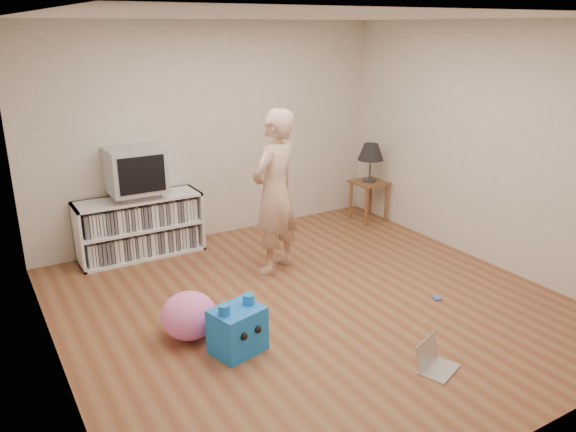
% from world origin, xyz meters
% --- Properties ---
extents(ground, '(4.50, 4.50, 0.00)m').
position_xyz_m(ground, '(0.00, 0.00, 0.00)').
color(ground, brown).
rests_on(ground, ground).
extents(walls, '(4.52, 4.52, 2.60)m').
position_xyz_m(walls, '(0.00, 0.00, 1.30)').
color(walls, silver).
rests_on(walls, ground).
extents(ceiling, '(4.50, 4.50, 0.01)m').
position_xyz_m(ceiling, '(0.00, 0.00, 2.60)').
color(ceiling, white).
rests_on(ceiling, walls).
extents(media_unit, '(1.40, 0.45, 0.70)m').
position_xyz_m(media_unit, '(-1.03, 2.04, 0.35)').
color(media_unit, white).
rests_on(media_unit, ground).
extents(dvd_deck, '(0.45, 0.35, 0.07)m').
position_xyz_m(dvd_deck, '(-1.03, 2.02, 0.73)').
color(dvd_deck, gray).
rests_on(dvd_deck, media_unit).
extents(crt_tv, '(0.60, 0.53, 0.50)m').
position_xyz_m(crt_tv, '(-1.03, 2.02, 1.02)').
color(crt_tv, '#A8A8AD').
rests_on(crt_tv, dvd_deck).
extents(side_table, '(0.42, 0.42, 0.55)m').
position_xyz_m(side_table, '(1.99, 1.65, 0.42)').
color(side_table, brown).
rests_on(side_table, ground).
extents(table_lamp, '(0.34, 0.34, 0.52)m').
position_xyz_m(table_lamp, '(1.99, 1.65, 0.94)').
color(table_lamp, '#333333').
rests_on(table_lamp, side_table).
extents(person, '(0.76, 0.65, 1.75)m').
position_xyz_m(person, '(0.10, 0.87, 0.88)').
color(person, '#D0A68E').
rests_on(person, ground).
extents(laptop, '(0.39, 0.35, 0.22)m').
position_xyz_m(laptop, '(0.23, -1.38, 0.06)').
color(laptop, silver).
rests_on(laptop, ground).
extents(playing_cards, '(0.09, 0.11, 0.02)m').
position_xyz_m(playing_cards, '(1.10, -0.55, 0.01)').
color(playing_cards, '#435EB3').
rests_on(playing_cards, ground).
extents(plush_blue, '(0.47, 0.41, 0.47)m').
position_xyz_m(plush_blue, '(-0.97, -0.38, 0.20)').
color(plush_blue, blue).
rests_on(plush_blue, ground).
extents(plush_pink, '(0.54, 0.54, 0.41)m').
position_xyz_m(plush_pink, '(-1.23, 0.03, 0.20)').
color(plush_pink, '#FF72C7').
rests_on(plush_pink, ground).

